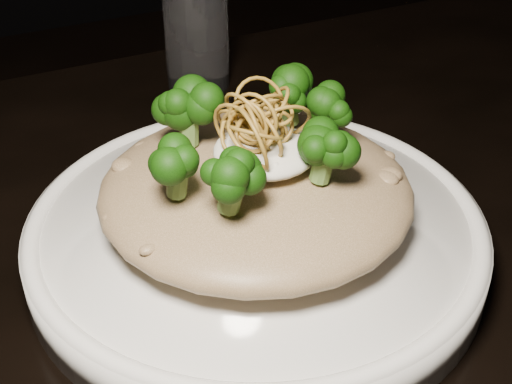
{
  "coord_description": "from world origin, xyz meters",
  "views": [
    {
      "loc": [
        -0.26,
        -0.34,
        1.08
      ],
      "look_at": [
        -0.08,
        0.02,
        0.81
      ],
      "focal_mm": 50.0,
      "sensor_mm": 36.0,
      "label": 1
    }
  ],
  "objects": [
    {
      "name": "shallots",
      "position": [
        -0.08,
        0.02,
        0.87
      ],
      "size": [
        0.07,
        0.07,
        0.04
      ],
      "primitive_type": null,
      "color": "brown",
      "rests_on": "cheese"
    },
    {
      "name": "drinking_glass",
      "position": [
        -0.01,
        0.3,
        0.81
      ],
      "size": [
        0.07,
        0.07,
        0.11
      ],
      "primitive_type": "cylinder",
      "rotation": [
        0.0,
        0.0,
        0.11
      ],
      "color": "white",
      "rests_on": "table"
    },
    {
      "name": "cheese",
      "position": [
        -0.08,
        0.01,
        0.84
      ],
      "size": [
        0.07,
        0.07,
        0.02
      ],
      "primitive_type": "ellipsoid",
      "color": "white",
      "rests_on": "risotto"
    },
    {
      "name": "broccoli",
      "position": [
        -0.08,
        0.02,
        0.85
      ],
      "size": [
        0.13,
        0.13,
        0.05
      ],
      "primitive_type": null,
      "color": "black",
      "rests_on": "risotto"
    },
    {
      "name": "table",
      "position": [
        0.0,
        0.0,
        0.67
      ],
      "size": [
        1.1,
        0.8,
        0.75
      ],
      "color": "black",
      "rests_on": "ground"
    },
    {
      "name": "plate",
      "position": [
        -0.08,
        0.02,
        0.77
      ],
      "size": [
        0.32,
        0.32,
        0.03
      ],
      "primitive_type": "cylinder",
      "color": "white",
      "rests_on": "table"
    },
    {
      "name": "risotto",
      "position": [
        -0.08,
        0.02,
        0.81
      ],
      "size": [
        0.21,
        0.21,
        0.05
      ],
      "primitive_type": "ellipsoid",
      "color": "brown",
      "rests_on": "plate"
    }
  ]
}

